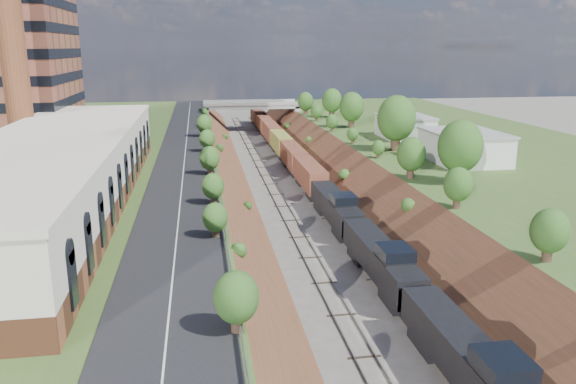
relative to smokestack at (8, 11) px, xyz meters
The scene contains 16 objects.
platform_left 23.05m from the smokestack, 53.13° to the left, with size 44.00×180.00×5.00m, color #3B5C26.
platform_right 72.69m from the smokestack, ahead, with size 44.00×180.00×5.00m, color #3B5C26.
embankment_left 35.58m from the smokestack, ahead, with size 7.07×180.00×7.07m, color brown.
embankment_right 53.39m from the smokestack, ahead, with size 7.07×180.00×7.07m, color brown.
rail_left_track 41.86m from the smokestack, ahead, with size 1.58×180.00×0.18m, color gray.
rail_right_track 46.11m from the smokestack, ahead, with size 1.58×180.00×0.18m, color gray.
road 28.88m from the smokestack, 11.04° to the left, with size 8.00×180.00×0.10m, color black.
guardrail 31.59m from the smokestack, ahead, with size 0.10×171.00×0.70m.
commercial_building 25.69m from the smokestack, 66.04° to the right, with size 14.30×62.30×7.00m.
smokestack is the anchor object (origin of this frame).
overpass 77.82m from the smokestack, 61.39° to the left, with size 24.50×8.30×7.40m.
white_building_near 62.29m from the smokestack, ahead, with size 9.00×12.00×4.00m, color silver.
white_building_far 64.31m from the smokestack, 16.97° to the left, with size 8.00×10.00×3.60m, color silver.
tree_right_large 57.52m from the smokestack, 16.80° to the right, with size 5.25×5.25×7.61m.
tree_left_crest 46.95m from the smokestack, 56.09° to the right, with size 2.45×2.45×3.55m.
freight_train 47.52m from the smokestack, 22.57° to the left, with size 2.72×139.49×4.55m.
Camera 1 is at (-13.24, -21.11, 20.81)m, focal length 35.00 mm.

